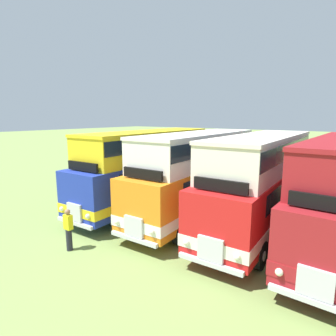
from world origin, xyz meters
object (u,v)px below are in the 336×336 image
bus_first_in_row (148,165)px  bus_second_in_row (198,171)px  bus_third_in_row (261,178)px  marshal_person (69,229)px

bus_first_in_row → bus_second_in_row: same height
bus_second_in_row → bus_third_in_row: (3.33, 0.12, 0.00)m
bus_second_in_row → bus_third_in_row: bearing=2.1°
bus_first_in_row → bus_third_in_row: same height
bus_first_in_row → bus_third_in_row: bearing=2.8°
bus_first_in_row → bus_third_in_row: 6.66m
marshal_person → bus_second_in_row: bearing=73.1°
bus_first_in_row → marshal_person: bearing=-78.6°
bus_first_in_row → bus_second_in_row: size_ratio=1.03×
bus_first_in_row → bus_second_in_row: bearing=3.5°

